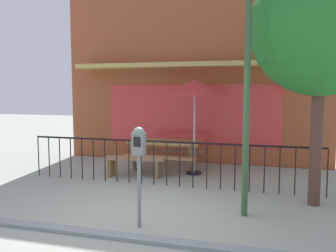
{
  "coord_description": "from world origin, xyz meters",
  "views": [
    {
      "loc": [
        2.01,
        -5.22,
        2.04
      ],
      "look_at": [
        -0.08,
        2.25,
        1.25
      ],
      "focal_mm": 37.45,
      "sensor_mm": 36.0,
      "label": 1
    }
  ],
  "objects_px": {
    "street_tree": "(321,26)",
    "patio_umbrella": "(195,88)",
    "patio_bench": "(135,162)",
    "parking_meter_near": "(139,150)",
    "picnic_table_left": "(165,147)",
    "street_lamp": "(248,47)"
  },
  "relations": [
    {
      "from": "patio_umbrella",
      "to": "street_tree",
      "type": "bearing_deg",
      "value": -34.24
    },
    {
      "from": "street_tree",
      "to": "patio_umbrella",
      "type": "bearing_deg",
      "value": 145.76
    },
    {
      "from": "picnic_table_left",
      "to": "street_tree",
      "type": "bearing_deg",
      "value": -29.36
    },
    {
      "from": "picnic_table_left",
      "to": "street_tree",
      "type": "height_order",
      "value": "street_tree"
    },
    {
      "from": "patio_bench",
      "to": "parking_meter_near",
      "type": "xyz_separation_m",
      "value": [
        1.16,
        -2.82,
        0.81
      ]
    },
    {
      "from": "parking_meter_near",
      "to": "patio_bench",
      "type": "bearing_deg",
      "value": 112.38
    },
    {
      "from": "patio_umbrella",
      "to": "parking_meter_near",
      "type": "distance_m",
      "value": 3.64
    },
    {
      "from": "patio_umbrella",
      "to": "street_tree",
      "type": "xyz_separation_m",
      "value": [
        2.52,
        -1.72,
        1.03
      ]
    },
    {
      "from": "picnic_table_left",
      "to": "street_lamp",
      "type": "height_order",
      "value": "street_lamp"
    },
    {
      "from": "picnic_table_left",
      "to": "patio_bench",
      "type": "relative_size",
      "value": 1.28
    },
    {
      "from": "parking_meter_near",
      "to": "street_lamp",
      "type": "xyz_separation_m",
      "value": [
        1.48,
        0.91,
        1.54
      ]
    },
    {
      "from": "patio_umbrella",
      "to": "parking_meter_near",
      "type": "xyz_separation_m",
      "value": [
        -0.12,
        -3.52,
        -0.93
      ]
    },
    {
      "from": "street_lamp",
      "to": "patio_bench",
      "type": "bearing_deg",
      "value": 144.21
    },
    {
      "from": "picnic_table_left",
      "to": "parking_meter_near",
      "type": "height_order",
      "value": "parking_meter_near"
    },
    {
      "from": "picnic_table_left",
      "to": "street_lamp",
      "type": "bearing_deg",
      "value": -51.98
    },
    {
      "from": "patio_bench",
      "to": "street_lamp",
      "type": "xyz_separation_m",
      "value": [
        2.64,
        -1.9,
        2.35
      ]
    },
    {
      "from": "street_tree",
      "to": "street_lamp",
      "type": "relative_size",
      "value": 1.04
    },
    {
      "from": "patio_bench",
      "to": "street_lamp",
      "type": "distance_m",
      "value": 4.02
    },
    {
      "from": "picnic_table_left",
      "to": "parking_meter_near",
      "type": "relative_size",
      "value": 1.21
    },
    {
      "from": "street_tree",
      "to": "street_lamp",
      "type": "distance_m",
      "value": 1.52
    },
    {
      "from": "street_lamp",
      "to": "patio_umbrella",
      "type": "bearing_deg",
      "value": 117.55
    },
    {
      "from": "street_lamp",
      "to": "picnic_table_left",
      "type": "bearing_deg",
      "value": 128.02
    }
  ]
}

